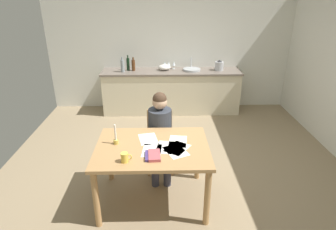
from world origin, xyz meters
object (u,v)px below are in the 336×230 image
(bottle_vinegar, at_px, (128,64))
(mixing_bowl, at_px, (164,67))
(chair_at_table, at_px, (160,137))
(bottle_wine_red, at_px, (133,65))
(coffee_mug, at_px, (125,157))
(wine_glass_near_sink, at_px, (174,64))
(wine_glass_back_left, at_px, (165,64))
(person_seated, at_px, (160,130))
(sink_unit, at_px, (192,69))
(book_cookery, at_px, (154,155))
(wine_glass_by_kettle, at_px, (169,64))
(stovetop_kettle, at_px, (219,66))
(bottle_oil, at_px, (123,66))
(candlestick, at_px, (116,139))
(book_magazine, at_px, (152,156))
(dining_table, at_px, (152,154))

(bottle_vinegar, relative_size, mixing_bowl, 1.23)
(chair_at_table, bearing_deg, bottle_wine_red, 104.07)
(coffee_mug, relative_size, wine_glass_near_sink, 0.77)
(coffee_mug, bearing_deg, wine_glass_back_left, 82.23)
(person_seated, distance_m, sink_unit, 2.43)
(book_cookery, height_order, wine_glass_by_kettle, wine_glass_by_kettle)
(bottle_vinegar, height_order, stovetop_kettle, bottle_vinegar)
(bottle_oil, bearing_deg, coffee_mug, -82.83)
(wine_glass_by_kettle, bearing_deg, candlestick, -103.13)
(sink_unit, height_order, bottle_oil, bottle_oil)
(candlestick, distance_m, bottle_oil, 2.78)
(bottle_oil, height_order, stovetop_kettle, bottle_oil)
(wine_glass_back_left, bearing_deg, candlestick, -101.59)
(candlestick, bearing_deg, person_seated, 44.69)
(person_seated, relative_size, wine_glass_by_kettle, 7.76)
(book_magazine, xyz_separation_m, mixing_bowl, (0.18, 3.20, 0.19))
(person_seated, xyz_separation_m, book_magazine, (-0.09, -0.82, 0.09))
(sink_unit, height_order, wine_glass_by_kettle, sink_unit)
(book_cookery, xyz_separation_m, wine_glass_near_sink, (0.35, 3.29, 0.23))
(chair_at_table, relative_size, bottle_oil, 2.87)
(bottle_oil, bearing_deg, mixing_bowl, 9.15)
(person_seated, distance_m, bottle_wine_red, 2.43)
(person_seated, xyz_separation_m, sink_unit, (0.66, 2.33, 0.24))
(mixing_bowl, bearing_deg, wine_glass_by_kettle, 45.76)
(bottle_oil, distance_m, bottle_vinegar, 0.16)
(book_magazine, height_order, mixing_bowl, mixing_bowl)
(wine_glass_by_kettle, bearing_deg, person_seated, -94.11)
(candlestick, height_order, wine_glass_by_kettle, wine_glass_by_kettle)
(person_seated, xyz_separation_m, bottle_wine_red, (-0.55, 2.34, 0.34))
(book_magazine, bearing_deg, bottle_wine_red, 95.98)
(wine_glass_near_sink, relative_size, wine_glass_by_kettle, 1.00)
(dining_table, bearing_deg, bottle_vinegar, 101.03)
(book_magazine, bearing_deg, coffee_mug, -164.15)
(chair_at_table, relative_size, person_seated, 0.73)
(bottle_oil, height_order, mixing_bowl, bottle_oil)
(mixing_bowl, relative_size, stovetop_kettle, 1.17)
(sink_unit, height_order, stovetop_kettle, sink_unit)
(wine_glass_near_sink, distance_m, wine_glass_back_left, 0.19)
(stovetop_kettle, bearing_deg, book_magazine, -112.73)
(chair_at_table, relative_size, wine_glass_near_sink, 5.64)
(book_magazine, height_order, wine_glass_near_sink, wine_glass_near_sink)
(candlestick, xyz_separation_m, bottle_vinegar, (-0.15, 2.88, 0.21))
(wine_glass_near_sink, height_order, wine_glass_by_kettle, same)
(sink_unit, height_order, wine_glass_back_left, sink_unit)
(wine_glass_by_kettle, relative_size, wine_glass_back_left, 1.00)
(bottle_vinegar, bearing_deg, stovetop_kettle, -1.42)
(bottle_wine_red, bearing_deg, book_magazine, -81.65)
(wine_glass_near_sink, bearing_deg, bottle_oil, -167.70)
(sink_unit, bearing_deg, bottle_oil, -176.64)
(bottle_vinegar, xyz_separation_m, bottle_wine_red, (0.11, -0.03, -0.02))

